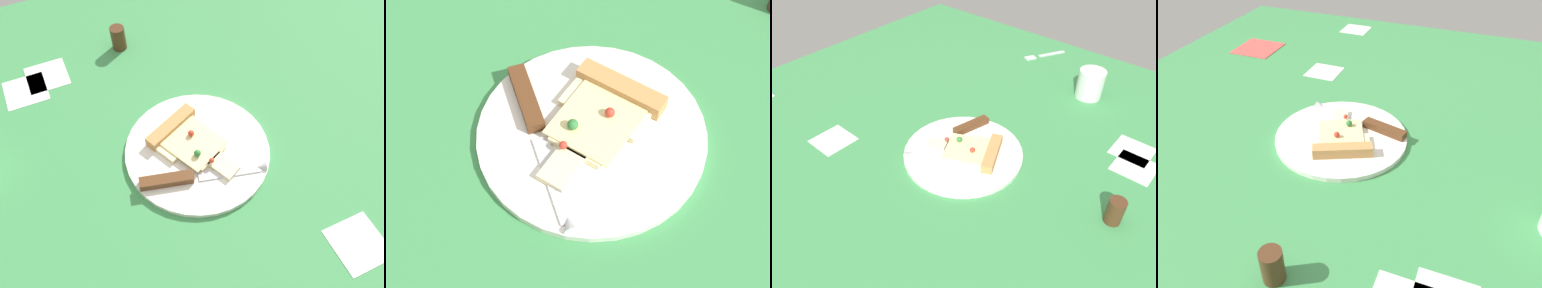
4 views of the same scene
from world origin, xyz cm
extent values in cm
cube|color=#3D8C4C|center=(0.00, 0.00, -1.50)|extent=(139.32, 139.32, 3.00)
cube|color=white|center=(-25.88, 36.53, -0.10)|extent=(9.00, 9.00, 0.20)
cube|color=white|center=(19.21, -22.53, -0.10)|extent=(9.00, 9.00, 0.20)
cube|color=white|center=(-20.55, 39.15, -0.10)|extent=(9.00, 9.00, 0.20)
cylinder|color=white|center=(2.03, 6.05, 0.53)|extent=(28.43, 28.43, 1.05)
cube|color=beige|center=(0.35, 9.68, 1.55)|extent=(12.50, 10.06, 1.00)
cube|color=beige|center=(2.66, 4.68, 1.55)|extent=(8.89, 8.10, 1.00)
cube|color=beige|center=(4.76, 0.15, 1.55)|extent=(5.45, 6.23, 1.00)
cube|color=#F2E099|center=(1.61, 6.95, 2.20)|extent=(12.55, 12.94, 0.30)
cube|color=tan|center=(-0.91, 12.40, 2.15)|extent=(11.98, 7.39, 2.20)
sphere|color=red|center=(1.89, 8.73, 2.97)|extent=(1.24, 1.24, 1.24)
sphere|color=red|center=(2.83, 1.46, 2.86)|extent=(1.02, 1.02, 1.02)
sphere|color=#2D7A38|center=(1.02, 3.93, 3.03)|extent=(1.36, 1.36, 1.36)
cube|color=silver|center=(5.31, -1.38, 1.20)|extent=(12.12, 4.88, 0.30)
cone|color=silver|center=(11.13, -2.85, 1.20)|extent=(2.43, 2.43, 2.00)
cube|color=#593319|center=(-6.32, 1.56, 1.85)|extent=(10.23, 4.58, 1.60)
cylinder|color=#4C2D19|center=(-2.22, 41.49, 2.88)|extent=(3.42, 3.42, 5.75)
camera|label=1|loc=(-16.83, -32.86, 65.02)|focal=36.78mm
camera|label=2|loc=(34.59, -16.59, 59.06)|focal=53.40mm
camera|label=3|loc=(52.65, 49.65, 59.35)|focal=34.68mm
camera|label=4|loc=(-24.49, 68.07, 48.74)|focal=35.71mm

